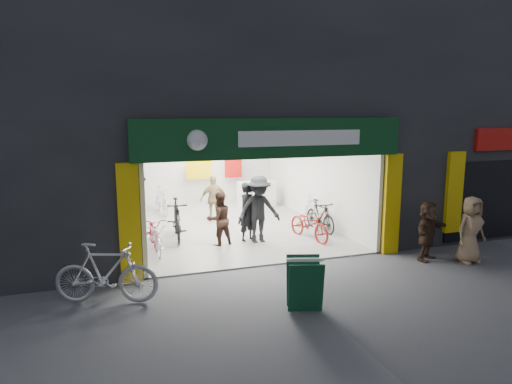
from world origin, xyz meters
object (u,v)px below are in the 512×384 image
parked_bike (106,273)px  sandwich_board (305,283)px  bike_left_front (157,238)px  pedestrian_near (471,230)px  bike_right_front (320,216)px

parked_bike → sandwich_board: parked_bike is taller
parked_bike → bike_left_front: bearing=-4.7°
parked_bike → pedestrian_near: bearing=-72.9°
bike_left_front → parked_bike: 3.16m
bike_right_front → sandwich_board: size_ratio=1.67×
bike_left_front → parked_bike: parked_bike is taller
parked_bike → pedestrian_near: size_ratio=1.22×
bike_left_front → pedestrian_near: bearing=-25.2°
bike_right_front → parked_bike: size_ratio=0.81×
parked_bike → sandwich_board: (3.46, -1.53, -0.06)m
pedestrian_near → sandwich_board: size_ratio=1.68×
bike_left_front → pedestrian_near: (7.15, -3.18, 0.40)m
parked_bike → pedestrian_near: (8.42, -0.30, 0.22)m
bike_left_front → parked_bike: (-1.27, -2.88, 0.18)m
bike_right_front → sandwich_board: 5.74m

